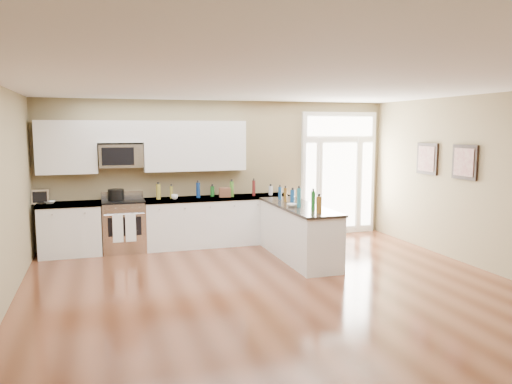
# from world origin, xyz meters

# --- Properties ---
(ground) EXTENTS (8.00, 8.00, 0.00)m
(ground) POSITION_xyz_m (0.00, 0.00, 0.00)
(ground) COLOR #502816
(room_shell) EXTENTS (8.00, 8.00, 8.00)m
(room_shell) POSITION_xyz_m (0.00, 0.00, 1.71)
(room_shell) COLOR #8E7F5A
(room_shell) RESTS_ON ground
(back_cabinet_left) EXTENTS (1.10, 0.66, 0.94)m
(back_cabinet_left) POSITION_xyz_m (-2.87, 3.69, 0.44)
(back_cabinet_left) COLOR silver
(back_cabinet_left) RESTS_ON ground
(back_cabinet_right) EXTENTS (2.85, 0.66, 0.94)m
(back_cabinet_right) POSITION_xyz_m (-0.16, 3.69, 0.44)
(back_cabinet_right) COLOR silver
(back_cabinet_right) RESTS_ON ground
(peninsula_cabinet) EXTENTS (0.69, 2.32, 0.94)m
(peninsula_cabinet) POSITION_xyz_m (0.93, 2.24, 0.43)
(peninsula_cabinet) COLOR silver
(peninsula_cabinet) RESTS_ON ground
(upper_cabinet_left) EXTENTS (1.04, 0.33, 0.95)m
(upper_cabinet_left) POSITION_xyz_m (-2.88, 3.83, 1.93)
(upper_cabinet_left) COLOR silver
(upper_cabinet_left) RESTS_ON room_shell
(upper_cabinet_right) EXTENTS (1.94, 0.33, 0.95)m
(upper_cabinet_right) POSITION_xyz_m (-0.57, 3.83, 1.93)
(upper_cabinet_right) COLOR silver
(upper_cabinet_right) RESTS_ON room_shell
(upper_cabinet_short) EXTENTS (0.82, 0.33, 0.40)m
(upper_cabinet_short) POSITION_xyz_m (-1.95, 3.83, 2.20)
(upper_cabinet_short) COLOR silver
(upper_cabinet_short) RESTS_ON room_shell
(microwave) EXTENTS (0.78, 0.41, 0.42)m
(microwave) POSITION_xyz_m (-1.95, 3.80, 1.76)
(microwave) COLOR silver
(microwave) RESTS_ON room_shell
(entry_door) EXTENTS (1.70, 0.10, 2.60)m
(entry_door) POSITION_xyz_m (2.55, 3.95, 1.30)
(entry_door) COLOR white
(entry_door) RESTS_ON ground
(wall_art_near) EXTENTS (0.05, 0.58, 0.58)m
(wall_art_near) POSITION_xyz_m (3.47, 2.20, 1.70)
(wall_art_near) COLOR black
(wall_art_near) RESTS_ON room_shell
(wall_art_far) EXTENTS (0.05, 0.58, 0.58)m
(wall_art_far) POSITION_xyz_m (3.47, 1.20, 1.70)
(wall_art_far) COLOR black
(wall_art_far) RESTS_ON room_shell
(kitchen_range) EXTENTS (0.76, 0.68, 1.08)m
(kitchen_range) POSITION_xyz_m (-1.94, 3.69, 0.48)
(kitchen_range) COLOR silver
(kitchen_range) RESTS_ON ground
(stockpot) EXTENTS (0.29, 0.29, 0.22)m
(stockpot) POSITION_xyz_m (-2.06, 3.70, 1.06)
(stockpot) COLOR black
(stockpot) RESTS_ON kitchen_range
(toaster_oven) EXTENTS (0.30, 0.24, 0.26)m
(toaster_oven) POSITION_xyz_m (-3.35, 3.82, 1.07)
(toaster_oven) COLOR silver
(toaster_oven) RESTS_ON back_cabinet_left
(cardboard_box) EXTENTS (0.24, 0.19, 0.18)m
(cardboard_box) POSITION_xyz_m (-0.04, 3.65, 1.03)
(cardboard_box) COLOR brown
(cardboard_box) RESTS_ON back_cabinet_right
(bowl_left) EXTENTS (0.20, 0.20, 0.05)m
(bowl_left) POSITION_xyz_m (-3.19, 3.72, 0.96)
(bowl_left) COLOR white
(bowl_left) RESTS_ON back_cabinet_left
(bowl_peninsula) EXTENTS (0.22, 0.22, 0.05)m
(bowl_peninsula) POSITION_xyz_m (0.75, 2.11, 0.97)
(bowl_peninsula) COLOR white
(bowl_peninsula) RESTS_ON peninsula_cabinet
(cup_counter) EXTENTS (0.13, 0.13, 0.09)m
(cup_counter) POSITION_xyz_m (-1.01, 3.60, 0.99)
(cup_counter) COLOR white
(cup_counter) RESTS_ON back_cabinet_right
(counter_bottles) EXTENTS (2.33, 2.47, 0.32)m
(counter_bottles) POSITION_xyz_m (0.26, 2.94, 1.07)
(counter_bottles) COLOR #19591E
(counter_bottles) RESTS_ON back_cabinet_right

